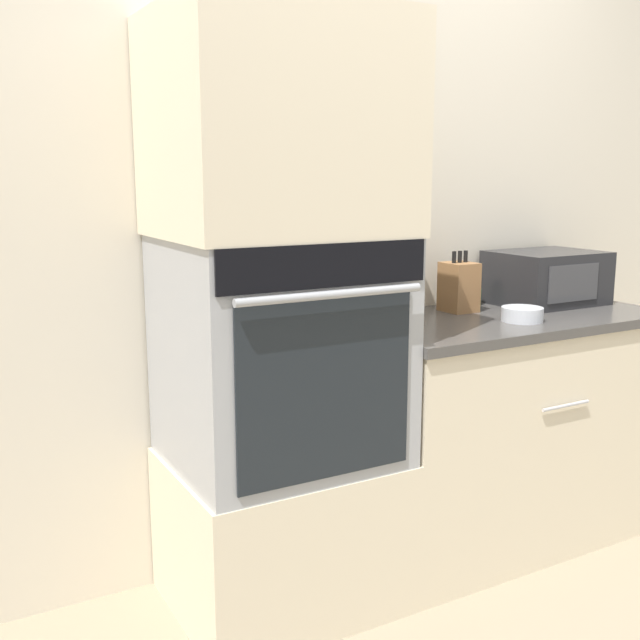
{
  "coord_description": "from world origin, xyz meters",
  "views": [
    {
      "loc": [
        -1.38,
        -1.78,
        1.41
      ],
      "look_at": [
        -0.26,
        0.21,
        0.97
      ],
      "focal_mm": 42.0,
      "sensor_mm": 36.0,
      "label": 1
    }
  ],
  "objects_px": {
    "bowl": "(522,314)",
    "microwave": "(546,278)",
    "knife_block": "(459,287)",
    "condiment_jar_mid": "(400,309)",
    "condiment_jar_near": "(475,294)",
    "wall_oven": "(280,350)"
  },
  "relations": [
    {
      "from": "knife_block",
      "to": "bowl",
      "type": "relative_size",
      "value": 1.57
    },
    {
      "from": "wall_oven",
      "to": "condiment_jar_near",
      "type": "relative_size",
      "value": 8.0
    },
    {
      "from": "microwave",
      "to": "bowl",
      "type": "xyz_separation_m",
      "value": [
        -0.36,
        -0.24,
        -0.08
      ]
    },
    {
      "from": "wall_oven",
      "to": "condiment_jar_mid",
      "type": "bearing_deg",
      "value": 4.29
    },
    {
      "from": "bowl",
      "to": "condiment_jar_mid",
      "type": "height_order",
      "value": "condiment_jar_mid"
    },
    {
      "from": "condiment_jar_near",
      "to": "condiment_jar_mid",
      "type": "bearing_deg",
      "value": -159.31
    },
    {
      "from": "wall_oven",
      "to": "bowl",
      "type": "bearing_deg",
      "value": -7.65
    },
    {
      "from": "microwave",
      "to": "knife_block",
      "type": "relative_size",
      "value": 1.83
    },
    {
      "from": "knife_block",
      "to": "condiment_jar_near",
      "type": "height_order",
      "value": "knife_block"
    },
    {
      "from": "knife_block",
      "to": "bowl",
      "type": "height_order",
      "value": "knife_block"
    },
    {
      "from": "wall_oven",
      "to": "bowl",
      "type": "height_order",
      "value": "wall_oven"
    },
    {
      "from": "wall_oven",
      "to": "condiment_jar_near",
      "type": "bearing_deg",
      "value": 12.95
    },
    {
      "from": "knife_block",
      "to": "condiment_jar_mid",
      "type": "distance_m",
      "value": 0.38
    },
    {
      "from": "bowl",
      "to": "condiment_jar_mid",
      "type": "xyz_separation_m",
      "value": [
        -0.43,
        0.16,
        0.03
      ]
    },
    {
      "from": "knife_block",
      "to": "bowl",
      "type": "xyz_separation_m",
      "value": [
        0.07,
        -0.27,
        -0.07
      ]
    },
    {
      "from": "microwave",
      "to": "bowl",
      "type": "relative_size",
      "value": 2.88
    },
    {
      "from": "bowl",
      "to": "microwave",
      "type": "bearing_deg",
      "value": 33.63
    },
    {
      "from": "condiment_jar_near",
      "to": "wall_oven",
      "type": "bearing_deg",
      "value": -167.05
    },
    {
      "from": "condiment_jar_near",
      "to": "microwave",
      "type": "bearing_deg",
      "value": -22.09
    },
    {
      "from": "knife_block",
      "to": "condiment_jar_mid",
      "type": "xyz_separation_m",
      "value": [
        -0.36,
        -0.11,
        -0.04
      ]
    },
    {
      "from": "condiment_jar_mid",
      "to": "wall_oven",
      "type": "bearing_deg",
      "value": -175.71
    },
    {
      "from": "microwave",
      "to": "condiment_jar_near",
      "type": "xyz_separation_m",
      "value": [
        -0.28,
        0.11,
        -0.06
      ]
    }
  ]
}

